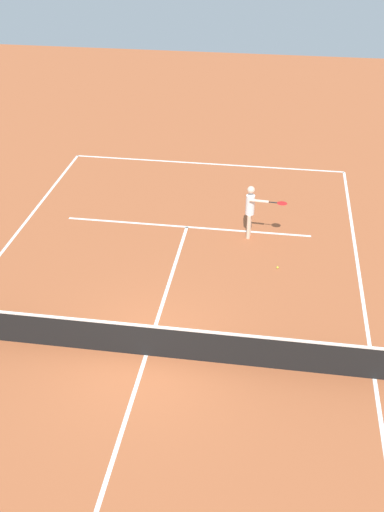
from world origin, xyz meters
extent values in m
plane|color=#AD5933|center=(0.00, 0.00, 0.00)|extent=(60.00, 60.00, 0.00)
cube|color=white|center=(0.00, -11.80, 0.00)|extent=(11.07, 0.10, 0.01)
cube|color=white|center=(-5.53, 0.00, 0.00)|extent=(0.10, 23.61, 0.01)
cube|color=white|center=(0.00, -6.49, 0.00)|extent=(8.30, 0.10, 0.01)
cube|color=white|center=(0.00, 0.00, 0.00)|extent=(0.10, 12.98, 0.01)
cube|color=black|center=(0.00, 0.00, 0.46)|extent=(11.67, 0.03, 0.91)
cube|color=white|center=(0.00, 0.00, 0.93)|extent=(11.67, 0.04, 0.06)
cylinder|color=beige|center=(-2.11, -6.26, 0.43)|extent=(0.12, 0.12, 0.85)
cylinder|color=beige|center=(-2.10, -6.06, 0.43)|extent=(0.12, 0.12, 0.85)
cylinder|color=white|center=(-2.10, -6.16, 1.18)|extent=(0.28, 0.28, 0.67)
sphere|color=beige|center=(-2.10, -6.16, 1.71)|extent=(0.24, 0.24, 0.24)
cylinder|color=beige|center=(-2.11, -6.34, 1.22)|extent=(0.09, 0.09, 0.59)
cylinder|color=beige|center=(-2.39, -5.95, 1.44)|extent=(0.60, 0.13, 0.09)
cylinder|color=black|center=(-2.81, -5.93, 1.44)|extent=(0.26, 0.05, 0.04)
ellipsoid|color=red|center=(-3.10, -5.91, 1.44)|extent=(0.34, 0.30, 0.04)
sphere|color=#CCE033|center=(-3.11, -4.40, 0.03)|extent=(0.07, 0.07, 0.07)
camera|label=1|loc=(-2.82, 11.01, 10.12)|focal=42.30mm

